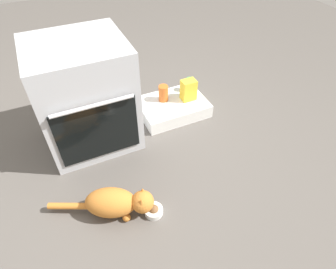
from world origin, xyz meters
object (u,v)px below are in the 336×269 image
cat (116,202)px  snack_bag (188,90)px  pantry_cabinet (173,107)px  sauce_jar (163,93)px  oven (86,96)px  soda_can (190,85)px  food_bowl (154,211)px

cat → snack_bag: size_ratio=3.33×
pantry_cabinet → sauce_jar: bearing=138.2°
oven → pantry_cabinet: (0.69, 0.02, -0.33)m
snack_bag → sauce_jar: bearing=160.2°
oven → soda_can: size_ratio=6.54×
pantry_cabinet → snack_bag: 0.20m
snack_bag → oven: bearing=-179.9°
snack_bag → pantry_cabinet: bearing=173.2°
food_bowl → sauce_jar: sauce_jar is taller
pantry_cabinet → food_bowl: 1.00m
cat → soda_can: soda_can is taller
food_bowl → snack_bag: (0.67, 0.83, 0.18)m
food_bowl → snack_bag: size_ratio=0.64×
sauce_jar → pantry_cabinet: bearing=-41.8°
pantry_cabinet → sauce_jar: sauce_jar is taller
cat → soda_can: 1.26m
oven → soda_can: 0.93m
oven → cat: 0.79m
sauce_jar → food_bowl: bearing=-117.4°
oven → pantry_cabinet: oven is taller
pantry_cabinet → cat: bearing=-134.1°
oven → food_bowl: bearing=-79.1°
food_bowl → soda_can: 1.20m
soda_can → snack_bag: size_ratio=0.67×
oven → pantry_cabinet: size_ratio=1.40×
pantry_cabinet → cat: (-0.73, -0.75, 0.05)m
pantry_cabinet → snack_bag: (0.14, -0.02, 0.15)m
oven → snack_bag: oven is taller
soda_can → pantry_cabinet: bearing=-156.2°
oven → cat: (-0.04, -0.73, -0.29)m
snack_bag → soda_can: bearing=57.0°
oven → food_bowl: (0.16, -0.83, -0.37)m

